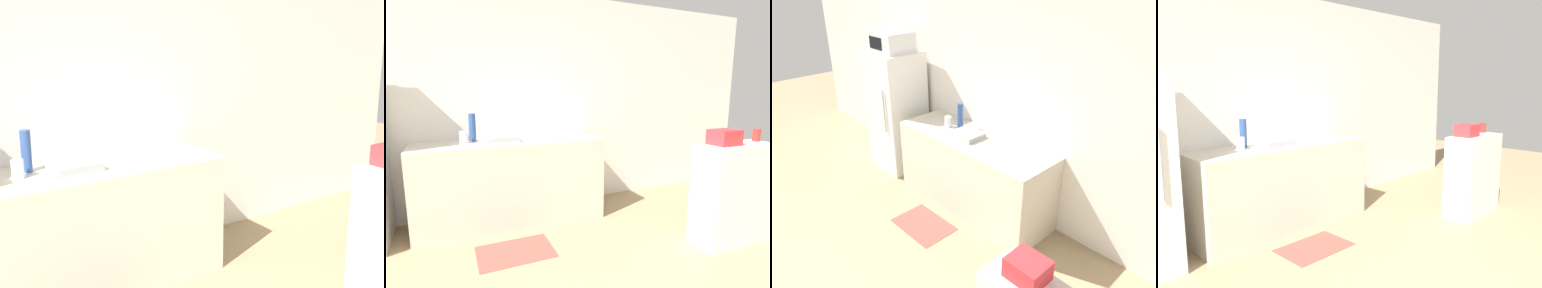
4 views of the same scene
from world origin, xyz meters
TOP-DOWN VIEW (x-y plane):
  - wall_back at (0.00, 2.92)m, footprint 8.00×0.06m
  - counter at (0.28, 2.55)m, footprint 1.98×0.69m
  - sink_basin at (0.20, 2.52)m, footprint 0.33×0.28m
  - bottle_tall at (-0.09, 2.67)m, footprint 0.07×0.07m
  - bottle_short at (-0.18, 2.56)m, footprint 0.08×0.08m
  - shelf_cabinet at (2.17, 1.24)m, footprint 0.79×0.34m
  - basket at (2.03, 1.27)m, footprint 0.25×0.21m
  - jar at (2.50, 1.30)m, footprint 0.07×0.07m
  - kitchen_rug at (0.16, 1.85)m, footprint 0.68×0.47m

SIDE VIEW (x-z plane):
  - kitchen_rug at x=0.16m, z-range 0.00..0.01m
  - counter at x=0.28m, z-range 0.00..0.92m
  - shelf_cabinet at x=2.17m, z-range 0.00..0.96m
  - sink_basin at x=0.20m, z-range 0.92..0.98m
  - bottle_short at x=-0.18m, z-range 0.92..1.05m
  - jar at x=2.50m, z-range 0.96..1.08m
  - basket at x=2.03m, z-range 0.96..1.10m
  - bottle_tall at x=-0.09m, z-range 0.92..1.22m
  - wall_back at x=0.00m, z-range 0.00..2.60m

